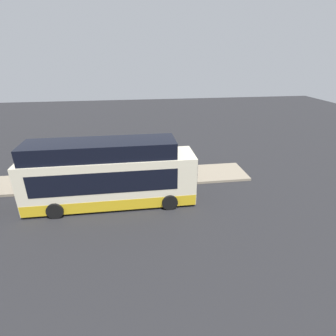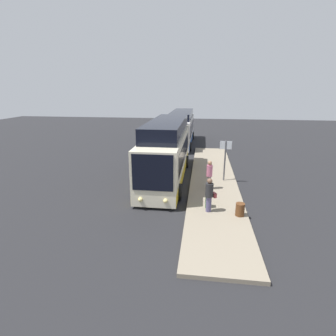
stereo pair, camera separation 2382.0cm
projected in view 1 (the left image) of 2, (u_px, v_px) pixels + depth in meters
name	position (u px, v px, depth m)	size (l,w,h in m)	color
ground	(116.00, 201.00, 17.00)	(80.00, 80.00, 0.00)	#232326
platform	(117.00, 179.00, 19.81)	(20.00, 3.10, 0.18)	gray
bus_lead	(109.00, 177.00, 16.06)	(10.47, 2.74, 4.15)	beige
passenger_boarding	(184.00, 164.00, 19.67)	(0.55, 0.66, 1.79)	#4C476B
passenger_waiting	(141.00, 166.00, 19.29)	(0.37, 0.37, 1.82)	gray
suitcase	(177.00, 172.00, 19.81)	(0.34, 0.25, 0.95)	#598C59
sign_post	(116.00, 152.00, 19.70)	(0.10, 0.78, 2.78)	#4C4C51
trash_bin	(183.00, 164.00, 21.35)	(0.44, 0.44, 0.65)	#593319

